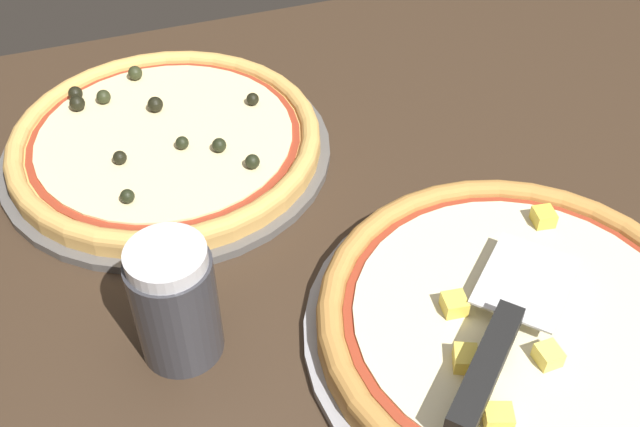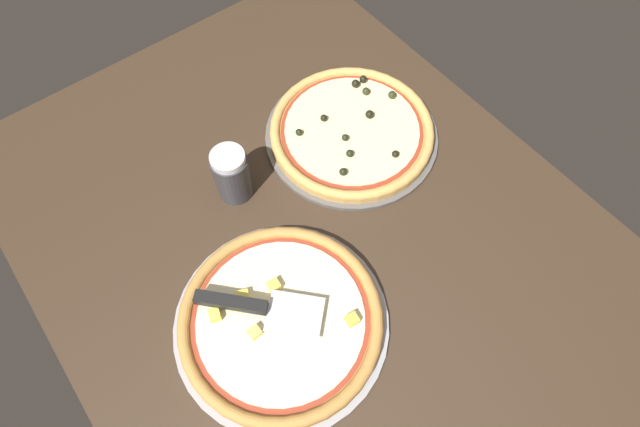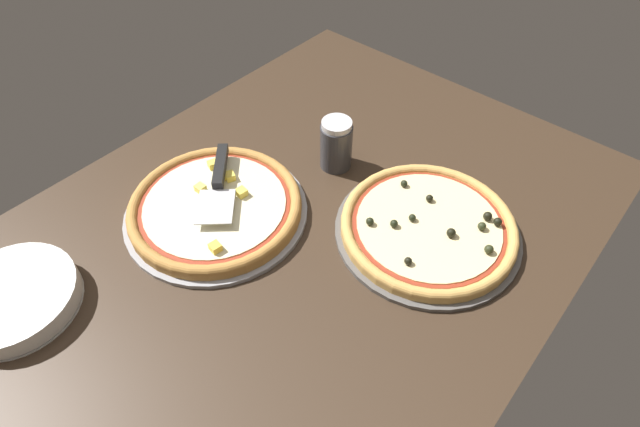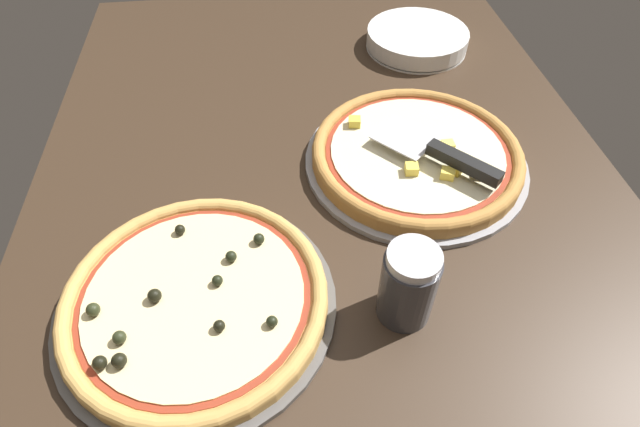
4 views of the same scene
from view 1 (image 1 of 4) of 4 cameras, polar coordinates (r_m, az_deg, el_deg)
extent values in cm
cube|color=#38281C|center=(79.54, 6.99, -2.25)|extent=(146.74, 99.64, 3.60)
cylinder|color=#939399|center=(70.49, 14.67, -8.86)|extent=(38.33, 38.33, 1.00)
cylinder|color=#B77F3D|center=(69.41, 14.87, -8.14)|extent=(36.03, 36.03, 1.82)
torus|color=#B77F3D|center=(68.72, 15.01, -7.67)|extent=(36.03, 36.03, 2.24)
cylinder|color=maroon|center=(68.66, 15.02, -7.63)|extent=(31.31, 31.31, 0.15)
cylinder|color=beige|center=(68.57, 15.04, -7.56)|extent=(29.54, 29.54, 0.40)
cube|color=#F4D64C|center=(66.90, 10.19, -6.81)|extent=(2.25, 2.31, 1.54)
cube|color=#F9E05B|center=(65.30, 17.00, -10.29)|extent=(1.93, 2.07, 1.54)
cube|color=#F4D64C|center=(63.47, 11.01, -10.80)|extent=(2.63, 2.79, 1.54)
cube|color=yellow|center=(76.63, 16.67, -0.25)|extent=(2.24, 2.33, 1.54)
cube|color=#F4D64C|center=(60.92, 13.43, -14.85)|extent=(2.68, 2.51, 1.54)
cube|color=yellow|center=(63.06, 12.46, -11.65)|extent=(2.76, 2.76, 1.54)
cylinder|color=#565451|center=(88.55, -11.52, 4.68)|extent=(37.64, 37.64, 1.00)
cylinder|color=tan|center=(87.79, -11.64, 5.32)|extent=(35.39, 35.39, 1.51)
torus|color=tan|center=(87.33, -11.71, 5.71)|extent=(35.39, 35.39, 2.13)
cylinder|color=maroon|center=(87.29, -11.71, 5.75)|extent=(30.76, 30.76, 0.15)
cylinder|color=beige|center=(87.21, -11.73, 5.81)|extent=(29.02, 29.02, 0.40)
sphere|color=black|center=(93.12, -18.01, 7.99)|extent=(1.81, 1.81, 1.81)
sphere|color=black|center=(80.58, -5.17, 3.97)|extent=(1.60, 1.60, 1.60)
sphere|color=black|center=(78.64, -14.47, 1.29)|extent=(1.48, 1.48, 1.48)
sphere|color=black|center=(83.70, -15.01, 4.14)|extent=(1.50, 1.50, 1.50)
sphere|color=black|center=(84.28, -10.46, 5.32)|extent=(1.47, 1.47, 1.47)
sphere|color=#282D19|center=(93.47, -16.16, 8.54)|extent=(1.68, 1.68, 1.68)
sphere|color=black|center=(90.55, -12.44, 8.13)|extent=(1.81, 1.81, 1.81)
sphere|color=black|center=(83.21, -7.69, 5.19)|extent=(1.59, 1.59, 1.59)
sphere|color=black|center=(95.03, -18.14, 8.69)|extent=(1.71, 1.71, 1.71)
sphere|color=black|center=(89.99, -5.15, 8.68)|extent=(1.50, 1.50, 1.50)
sphere|color=#282D19|center=(96.82, -13.90, 10.36)|extent=(1.76, 1.76, 1.76)
cube|color=silver|center=(68.91, 15.40, -4.96)|extent=(12.01, 11.88, 0.24)
cube|color=black|center=(61.09, 12.54, -11.38)|extent=(10.84, 10.23, 2.00)
cylinder|color=#333338|center=(64.99, -10.92, -7.01)|extent=(7.28, 7.28, 10.80)
cylinder|color=silver|center=(60.50, -11.67, -3.32)|extent=(6.70, 6.70, 1.40)
camera|label=2|loc=(0.68, 82.05, 49.37)|focal=28.00mm
camera|label=3|loc=(1.21, 26.93, 51.80)|focal=28.00mm
camera|label=4|loc=(0.66, -59.49, 29.98)|focal=28.00mm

